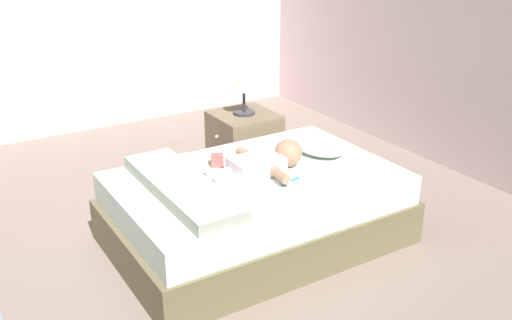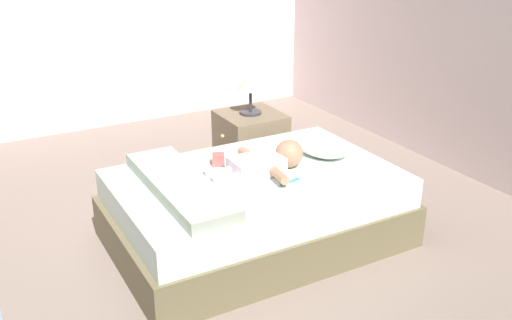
{
  "view_description": "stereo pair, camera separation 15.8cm",
  "coord_description": "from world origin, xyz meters",
  "px_view_note": "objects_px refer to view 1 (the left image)",
  "views": [
    {
      "loc": [
        2.58,
        -0.8,
        1.94
      ],
      "look_at": [
        -0.23,
        0.93,
        0.57
      ],
      "focal_mm": 40.6,
      "sensor_mm": 36.0,
      "label": 1
    },
    {
      "loc": [
        2.66,
        -0.67,
        1.94
      ],
      "look_at": [
        -0.23,
        0.93,
        0.57
      ],
      "focal_mm": 40.6,
      "sensor_mm": 36.0,
      "label": 2
    }
  ],
  "objects_px": {
    "bed": "(256,209)",
    "toothbrush": "(292,180)",
    "pillow": "(319,145)",
    "lamp": "(244,84)",
    "nightstand": "(244,144)",
    "baby": "(266,162)",
    "toy_block": "(217,160)"
  },
  "relations": [
    {
      "from": "toothbrush",
      "to": "nightstand",
      "type": "distance_m",
      "value": 1.22
    },
    {
      "from": "pillow",
      "to": "nightstand",
      "type": "relative_size",
      "value": 0.85
    },
    {
      "from": "toothbrush",
      "to": "baby",
      "type": "bearing_deg",
      "value": -164.48
    },
    {
      "from": "toothbrush",
      "to": "toy_block",
      "type": "height_order",
      "value": "toy_block"
    },
    {
      "from": "pillow",
      "to": "nightstand",
      "type": "xyz_separation_m",
      "value": [
        -0.85,
        -0.09,
        -0.26
      ]
    },
    {
      "from": "pillow",
      "to": "lamp",
      "type": "xyz_separation_m",
      "value": [
        -0.85,
        -0.09,
        0.25
      ]
    },
    {
      "from": "bed",
      "to": "lamp",
      "type": "bearing_deg",
      "value": 153.25
    },
    {
      "from": "toothbrush",
      "to": "toy_block",
      "type": "distance_m",
      "value": 0.53
    },
    {
      "from": "toothbrush",
      "to": "toy_block",
      "type": "relative_size",
      "value": 1.62
    },
    {
      "from": "pillow",
      "to": "lamp",
      "type": "height_order",
      "value": "lamp"
    },
    {
      "from": "bed",
      "to": "pillow",
      "type": "distance_m",
      "value": 0.65
    },
    {
      "from": "baby",
      "to": "lamp",
      "type": "height_order",
      "value": "lamp"
    },
    {
      "from": "toothbrush",
      "to": "lamp",
      "type": "bearing_deg",
      "value": 163.28
    },
    {
      "from": "pillow",
      "to": "toothbrush",
      "type": "bearing_deg",
      "value": -55.19
    },
    {
      "from": "pillow",
      "to": "bed",
      "type": "bearing_deg",
      "value": -79.5
    },
    {
      "from": "baby",
      "to": "lamp",
      "type": "distance_m",
      "value": 1.05
    },
    {
      "from": "lamp",
      "to": "bed",
      "type": "bearing_deg",
      "value": -26.75
    },
    {
      "from": "bed",
      "to": "toothbrush",
      "type": "distance_m",
      "value": 0.34
    },
    {
      "from": "bed",
      "to": "nightstand",
      "type": "xyz_separation_m",
      "value": [
        -0.96,
        0.48,
        0.03
      ]
    },
    {
      "from": "baby",
      "to": "toothbrush",
      "type": "xyz_separation_m",
      "value": [
        0.21,
        0.06,
        -0.06
      ]
    },
    {
      "from": "lamp",
      "to": "nightstand",
      "type": "bearing_deg",
      "value": -90.0
    },
    {
      "from": "toothbrush",
      "to": "lamp",
      "type": "xyz_separation_m",
      "value": [
        -1.15,
        0.35,
        0.29
      ]
    },
    {
      "from": "bed",
      "to": "toy_block",
      "type": "relative_size",
      "value": 17.52
    },
    {
      "from": "bed",
      "to": "nightstand",
      "type": "relative_size",
      "value": 3.46
    },
    {
      "from": "bed",
      "to": "pillow",
      "type": "xyz_separation_m",
      "value": [
        -0.11,
        0.57,
        0.29
      ]
    },
    {
      "from": "nightstand",
      "to": "lamp",
      "type": "distance_m",
      "value": 0.5
    },
    {
      "from": "bed",
      "to": "toothbrush",
      "type": "relative_size",
      "value": 10.83
    },
    {
      "from": "nightstand",
      "to": "lamp",
      "type": "bearing_deg",
      "value": 90.0
    },
    {
      "from": "lamp",
      "to": "toy_block",
      "type": "bearing_deg",
      "value": -41.37
    },
    {
      "from": "lamp",
      "to": "toy_block",
      "type": "distance_m",
      "value": 0.97
    },
    {
      "from": "nightstand",
      "to": "pillow",
      "type": "bearing_deg",
      "value": 6.13
    },
    {
      "from": "baby",
      "to": "bed",
      "type": "bearing_deg",
      "value": -82.57
    }
  ]
}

